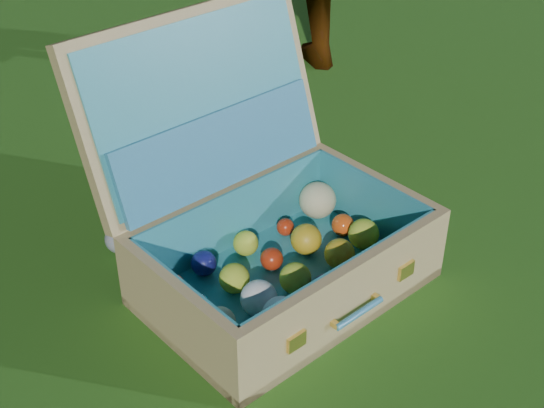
{
  "coord_description": "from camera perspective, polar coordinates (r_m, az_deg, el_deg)",
  "views": [
    {
      "loc": [
        -0.6,
        -1.32,
        1.04
      ],
      "look_at": [
        -0.11,
        -0.12,
        0.17
      ],
      "focal_mm": 50.0,
      "sensor_mm": 36.0,
      "label": 1
    }
  ],
  "objects": [
    {
      "name": "stray_ball",
      "position": [
        1.72,
        -11.42,
        -2.6
      ],
      "size": [
        0.07,
        0.07,
        0.07
      ],
      "primitive_type": "sphere",
      "color": "teal",
      "rests_on": "ground"
    },
    {
      "name": "ground",
      "position": [
        1.78,
        1.74,
        -1.84
      ],
      "size": [
        60.0,
        60.0,
        0.0
      ],
      "primitive_type": "plane",
      "color": "#215114",
      "rests_on": "ground"
    },
    {
      "name": "suitcase",
      "position": [
        1.57,
        -0.87,
        -0.78
      ],
      "size": [
        0.71,
        0.69,
        0.53
      ],
      "rotation": [
        0.0,
        0.0,
        0.34
      ],
      "color": "tan",
      "rests_on": "ground"
    }
  ]
}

